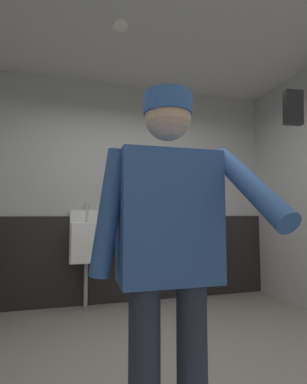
{
  "coord_description": "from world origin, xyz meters",
  "views": [
    {
      "loc": [
        -0.58,
        -1.76,
        1.1
      ],
      "look_at": [
        -0.09,
        0.07,
        1.25
      ],
      "focal_mm": 26.36,
      "sensor_mm": 36.0,
      "label": 1
    }
  ],
  "objects_px": {
    "urinal_middle": "(148,240)",
    "cell_phone": "(293,108)",
    "soap_dispenser": "(118,202)",
    "urinal_right": "(203,239)",
    "person": "(169,241)",
    "urinal_left": "(87,242)"
  },
  "relations": [
    {
      "from": "urinal_right",
      "to": "person",
      "type": "height_order",
      "value": "person"
    },
    {
      "from": "urinal_middle",
      "to": "soap_dispenser",
      "type": "xyz_separation_m",
      "value": [
        -0.37,
        0.12,
        0.48
      ]
    },
    {
      "from": "urinal_middle",
      "to": "cell_phone",
      "type": "xyz_separation_m",
      "value": [
        -0.21,
        -2.74,
        0.66
      ]
    },
    {
      "from": "urinal_right",
      "to": "cell_phone",
      "type": "relative_size",
      "value": 11.27
    },
    {
      "from": "soap_dispenser",
      "to": "urinal_middle",
      "type": "bearing_deg",
      "value": -17.85
    },
    {
      "from": "urinal_middle",
      "to": "urinal_right",
      "type": "height_order",
      "value": "same"
    },
    {
      "from": "urinal_right",
      "to": "soap_dispenser",
      "type": "height_order",
      "value": "soap_dispenser"
    },
    {
      "from": "urinal_middle",
      "to": "urinal_right",
      "type": "relative_size",
      "value": 1.0
    },
    {
      "from": "urinal_right",
      "to": "person",
      "type": "distance_m",
      "value": 2.55
    },
    {
      "from": "urinal_left",
      "to": "soap_dispenser",
      "type": "bearing_deg",
      "value": 17.49
    },
    {
      "from": "person",
      "to": "cell_phone",
      "type": "relative_size",
      "value": 15.13
    },
    {
      "from": "urinal_middle",
      "to": "cell_phone",
      "type": "height_order",
      "value": "cell_phone"
    },
    {
      "from": "urinal_middle",
      "to": "urinal_right",
      "type": "xyz_separation_m",
      "value": [
        0.75,
        0.0,
        0.0
      ]
    },
    {
      "from": "cell_phone",
      "to": "soap_dispenser",
      "type": "height_order",
      "value": "cell_phone"
    },
    {
      "from": "urinal_left",
      "to": "cell_phone",
      "type": "bearing_deg",
      "value": -78.82
    },
    {
      "from": "urinal_left",
      "to": "urinal_right",
      "type": "distance_m",
      "value": 1.5
    },
    {
      "from": "cell_phone",
      "to": "urinal_right",
      "type": "bearing_deg",
      "value": 76.19
    },
    {
      "from": "urinal_left",
      "to": "urinal_middle",
      "type": "height_order",
      "value": "same"
    },
    {
      "from": "cell_phone",
      "to": "soap_dispenser",
      "type": "relative_size",
      "value": 0.61
    },
    {
      "from": "urinal_middle",
      "to": "soap_dispenser",
      "type": "distance_m",
      "value": 0.62
    },
    {
      "from": "urinal_right",
      "to": "cell_phone",
      "type": "bearing_deg",
      "value": -109.28
    },
    {
      "from": "person",
      "to": "soap_dispenser",
      "type": "height_order",
      "value": "person"
    }
  ]
}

